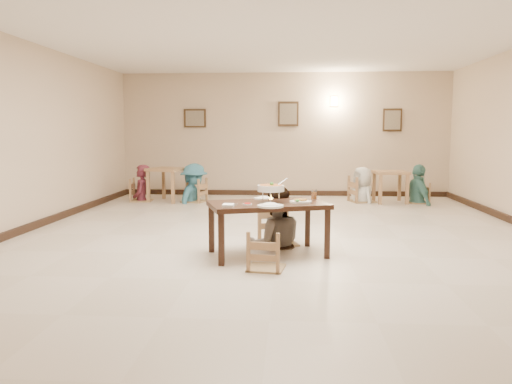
# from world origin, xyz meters

# --- Properties ---
(floor) EXTENTS (10.00, 10.00, 0.00)m
(floor) POSITION_xyz_m (0.00, 0.00, 0.00)
(floor) COLOR beige
(floor) RESTS_ON ground
(ceiling) EXTENTS (10.00, 10.00, 0.00)m
(ceiling) POSITION_xyz_m (0.00, 0.00, 3.00)
(ceiling) COLOR white
(ceiling) RESTS_ON wall_back
(wall_back) EXTENTS (10.00, 0.00, 10.00)m
(wall_back) POSITION_xyz_m (0.00, 5.00, 1.50)
(wall_back) COLOR #CCB396
(wall_back) RESTS_ON floor
(wall_front) EXTENTS (10.00, 0.00, 10.00)m
(wall_front) POSITION_xyz_m (0.00, -5.00, 1.50)
(wall_front) COLOR #CCB396
(wall_front) RESTS_ON floor
(wall_left) EXTENTS (0.00, 10.00, 10.00)m
(wall_left) POSITION_xyz_m (-4.00, 0.00, 1.50)
(wall_left) COLOR #CCB396
(wall_left) RESTS_ON floor
(baseboard_back) EXTENTS (8.00, 0.06, 0.12)m
(baseboard_back) POSITION_xyz_m (0.00, 4.97, 0.06)
(baseboard_back) COLOR black
(baseboard_back) RESTS_ON floor
(baseboard_left) EXTENTS (0.06, 10.00, 0.12)m
(baseboard_left) POSITION_xyz_m (-3.97, 0.00, 0.06)
(baseboard_left) COLOR black
(baseboard_left) RESTS_ON floor
(picture_a) EXTENTS (0.55, 0.04, 0.45)m
(picture_a) POSITION_xyz_m (-2.20, 4.96, 1.90)
(picture_a) COLOR #322113
(picture_a) RESTS_ON wall_back
(picture_b) EXTENTS (0.50, 0.04, 0.60)m
(picture_b) POSITION_xyz_m (0.10, 4.96, 2.00)
(picture_b) COLOR #322113
(picture_b) RESTS_ON wall_back
(picture_c) EXTENTS (0.45, 0.04, 0.55)m
(picture_c) POSITION_xyz_m (2.60, 4.96, 1.85)
(picture_c) COLOR #322113
(picture_c) RESTS_ON wall_back
(wall_sconce) EXTENTS (0.16, 0.05, 0.22)m
(wall_sconce) POSITION_xyz_m (1.20, 4.96, 2.30)
(wall_sconce) COLOR #FFD88C
(wall_sconce) RESTS_ON wall_back
(main_table) EXTENTS (1.63, 1.23, 0.68)m
(main_table) POSITION_xyz_m (-0.11, -1.11, 0.60)
(main_table) COLOR #321C12
(main_table) RESTS_ON floor
(chair_far) EXTENTS (0.50, 0.50, 1.06)m
(chair_far) POSITION_xyz_m (-0.01, -0.45, 0.53)
(chair_far) COLOR #A68558
(chair_far) RESTS_ON floor
(chair_near) EXTENTS (0.41, 0.41, 0.86)m
(chair_near) POSITION_xyz_m (-0.10, -1.76, 0.43)
(chair_near) COLOR #A68558
(chair_near) RESTS_ON floor
(main_diner) EXTENTS (0.91, 0.77, 1.66)m
(main_diner) POSITION_xyz_m (-0.04, -0.57, 0.83)
(main_diner) COLOR gray
(main_diner) RESTS_ON floor
(curry_warmer) EXTENTS (0.38, 0.34, 0.30)m
(curry_warmer) POSITION_xyz_m (-0.08, -1.09, 0.86)
(curry_warmer) COLOR silver
(curry_warmer) RESTS_ON main_table
(rice_plate_far) EXTENTS (0.26, 0.26, 0.06)m
(rice_plate_far) POSITION_xyz_m (-0.18, -0.81, 0.69)
(rice_plate_far) COLOR white
(rice_plate_far) RESTS_ON main_table
(rice_plate_near) EXTENTS (0.31, 0.31, 0.07)m
(rice_plate_near) POSITION_xyz_m (-0.07, -1.49, 0.70)
(rice_plate_near) COLOR white
(rice_plate_near) RESTS_ON main_table
(fried_plate) EXTENTS (0.28, 0.28, 0.06)m
(fried_plate) POSITION_xyz_m (0.30, -1.11, 0.70)
(fried_plate) COLOR white
(fried_plate) RESTS_ON main_table
(chili_dish) EXTENTS (0.12, 0.12, 0.02)m
(chili_dish) POSITION_xyz_m (-0.35, -1.35, 0.69)
(chili_dish) COLOR white
(chili_dish) RESTS_ON main_table
(napkin_cutlery) EXTENTS (0.16, 0.26, 0.03)m
(napkin_cutlery) POSITION_xyz_m (-0.57, -1.50, 0.70)
(napkin_cutlery) COLOR white
(napkin_cutlery) RESTS_ON main_table
(drink_glass) EXTENTS (0.07, 0.07, 0.14)m
(drink_glass) POSITION_xyz_m (0.48, -0.80, 0.74)
(drink_glass) COLOR white
(drink_glass) RESTS_ON main_table
(bg_table_left) EXTENTS (0.95, 0.95, 0.76)m
(bg_table_left) POSITION_xyz_m (-2.60, 3.73, 0.62)
(bg_table_left) COLOR #A1764D
(bg_table_left) RESTS_ON floor
(bg_table_right) EXTENTS (0.75, 0.75, 0.70)m
(bg_table_right) POSITION_xyz_m (2.38, 3.87, 0.57)
(bg_table_right) COLOR #A1764D
(bg_table_right) RESTS_ON floor
(bg_chair_ll) EXTENTS (0.46, 0.46, 0.98)m
(bg_chair_ll) POSITION_xyz_m (-3.21, 3.70, 0.49)
(bg_chair_ll) COLOR #A68558
(bg_chair_ll) RESTS_ON floor
(bg_chair_lr) EXTENTS (0.47, 0.47, 1.00)m
(bg_chair_lr) POSITION_xyz_m (-1.99, 3.67, 0.50)
(bg_chair_lr) COLOR #A68558
(bg_chair_lr) RESTS_ON floor
(bg_chair_rl) EXTENTS (0.51, 0.51, 1.09)m
(bg_chair_rl) POSITION_xyz_m (1.78, 3.93, 0.54)
(bg_chair_rl) COLOR #A68558
(bg_chair_rl) RESTS_ON floor
(bg_chair_rr) EXTENTS (0.41, 0.41, 0.87)m
(bg_chair_rr) POSITION_xyz_m (2.99, 3.82, 0.43)
(bg_chair_rr) COLOR #A68558
(bg_chair_rr) RESTS_ON floor
(bg_diner_a) EXTENTS (0.48, 0.66, 1.66)m
(bg_diner_a) POSITION_xyz_m (-3.21, 3.70, 0.83)
(bg_diner_a) COLOR maroon
(bg_diner_a) RESTS_ON floor
(bg_diner_b) EXTENTS (0.87, 1.23, 1.73)m
(bg_diner_b) POSITION_xyz_m (-1.99, 3.67, 0.86)
(bg_diner_b) COLOR teal
(bg_diner_b) RESTS_ON floor
(bg_diner_c) EXTENTS (0.77, 0.91, 1.57)m
(bg_diner_c) POSITION_xyz_m (1.78, 3.93, 0.79)
(bg_diner_c) COLOR silver
(bg_diner_c) RESTS_ON floor
(bg_diner_d) EXTENTS (0.65, 1.08, 1.72)m
(bg_diner_d) POSITION_xyz_m (2.99, 3.82, 0.86)
(bg_diner_d) COLOR teal
(bg_diner_d) RESTS_ON floor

